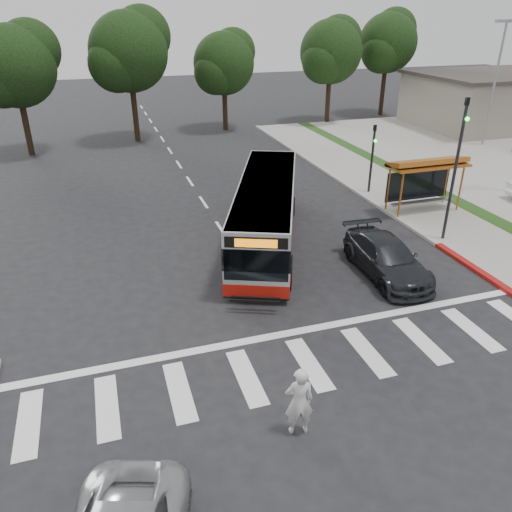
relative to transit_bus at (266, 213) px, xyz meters
name	(u,v)px	position (x,y,z in m)	size (l,w,h in m)	color
ground	(258,287)	(-1.63, -3.86, -1.44)	(140.00, 140.00, 0.00)	black
sidewalk_east	(394,193)	(9.37, 4.14, -1.38)	(4.00, 40.00, 0.12)	gray
curb_east	(363,196)	(7.37, 4.14, -1.36)	(0.30, 40.00, 0.15)	#9E9991
curb_east_red	(484,274)	(7.37, -5.86, -1.36)	(0.32, 6.00, 0.15)	maroon
commercial_building	(496,101)	(28.37, 18.14, 0.76)	(14.00, 10.00, 4.40)	gray
building_roof_cap	(501,74)	(28.37, 18.14, 3.11)	(14.60, 10.60, 0.30)	#383330
crosswalk_ladder	(309,364)	(-1.63, -8.86, -1.43)	(18.00, 2.60, 0.01)	silver
bus_shelter	(426,169)	(9.17, 1.24, 0.91)	(4.20, 1.60, 2.86)	#A4591B
traffic_signal_ne_tall	(457,160)	(7.97, -2.37, 2.44)	(0.18, 0.37, 6.50)	black
traffic_signal_ne_short	(373,152)	(7.97, 4.63, 1.04)	(0.18, 0.37, 4.00)	black
lot_light_mid	(498,67)	(22.37, 12.14, 4.47)	(1.90, 0.35, 9.01)	gray
tree_ne_a	(331,51)	(14.45, 24.20, 4.95)	(6.16, 5.74, 9.30)	black
tree_ne_b	(388,42)	(21.45, 26.20, 5.48)	(6.16, 5.74, 10.02)	black
tree_north_a	(130,50)	(-3.54, 22.21, 5.48)	(6.60, 6.15, 10.17)	black
tree_north_b	(224,63)	(4.44, 24.20, 4.22)	(5.72, 5.33, 8.43)	black
tree_north_c	(15,65)	(-11.55, 20.20, 4.85)	(6.16, 5.74, 9.30)	black
transit_bus	(266,213)	(0.00, 0.00, 0.00)	(2.41, 11.15, 2.88)	#A5A7A9
pedestrian	(299,401)	(-2.98, -11.28, -0.44)	(0.73, 0.48, 2.00)	silver
dark_sedan	(387,258)	(3.63, -4.46, -0.70)	(2.07, 5.09, 1.48)	#222427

